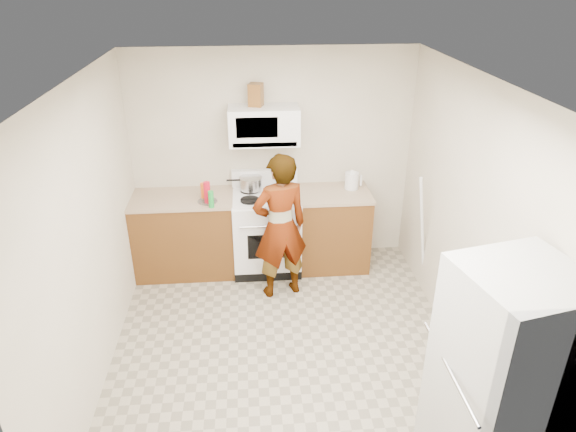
{
  "coord_description": "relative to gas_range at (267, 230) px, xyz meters",
  "views": [
    {
      "loc": [
        -0.29,
        -3.8,
        3.27
      ],
      "look_at": [
        0.07,
        0.55,
        1.12
      ],
      "focal_mm": 32.0,
      "sensor_mm": 36.0,
      "label": 1
    }
  ],
  "objects": [
    {
      "name": "floor",
      "position": [
        0.1,
        -1.48,
        -0.49
      ],
      "size": [
        3.6,
        3.6,
        0.0
      ],
      "primitive_type": "plane",
      "color": "gray",
      "rests_on": "ground"
    },
    {
      "name": "back_wall",
      "position": [
        0.1,
        0.31,
        0.76
      ],
      "size": [
        3.2,
        0.02,
        2.5
      ],
      "primitive_type": "cube",
      "color": "beige",
      "rests_on": "floor"
    },
    {
      "name": "right_wall",
      "position": [
        1.69,
        -1.48,
        0.76
      ],
      "size": [
        0.02,
        3.6,
        2.5
      ],
      "primitive_type": "cube",
      "color": "beige",
      "rests_on": "floor"
    },
    {
      "name": "cabinet_left",
      "position": [
        -0.94,
        0.01,
        -0.04
      ],
      "size": [
        1.12,
        0.62,
        0.9
      ],
      "primitive_type": "cube",
      "color": "brown",
      "rests_on": "floor"
    },
    {
      "name": "counter_left",
      "position": [
        -0.94,
        0.01,
        0.43
      ],
      "size": [
        1.14,
        0.64,
        0.03
      ],
      "primitive_type": "cube",
      "color": "tan",
      "rests_on": "cabinet_left"
    },
    {
      "name": "cabinet_right",
      "position": [
        0.78,
        0.01,
        -0.04
      ],
      "size": [
        0.8,
        0.62,
        0.9
      ],
      "primitive_type": "cube",
      "color": "brown",
      "rests_on": "floor"
    },
    {
      "name": "counter_right",
      "position": [
        0.78,
        0.01,
        0.43
      ],
      "size": [
        0.82,
        0.64,
        0.03
      ],
      "primitive_type": "cube",
      "color": "tan",
      "rests_on": "cabinet_right"
    },
    {
      "name": "gas_range",
      "position": [
        0.0,
        0.0,
        0.0
      ],
      "size": [
        0.76,
        0.65,
        1.13
      ],
      "color": "white",
      "rests_on": "floor"
    },
    {
      "name": "microwave",
      "position": [
        0.0,
        0.13,
        1.21
      ],
      "size": [
        0.76,
        0.38,
        0.4
      ],
      "primitive_type": "cube",
      "color": "white",
      "rests_on": "back_wall"
    },
    {
      "name": "person",
      "position": [
        0.12,
        -0.56,
        0.32
      ],
      "size": [
        0.67,
        0.53,
        1.61
      ],
      "primitive_type": "imported",
      "rotation": [
        0.0,
        0.0,
        3.42
      ],
      "color": "tan",
      "rests_on": "floor"
    },
    {
      "name": "fridge",
      "position": [
        1.38,
        -2.95,
        0.36
      ],
      "size": [
        0.83,
        0.83,
        1.7
      ],
      "primitive_type": "cube",
      "rotation": [
        0.0,
        0.0,
        0.22
      ],
      "color": "white",
      "rests_on": "floor"
    },
    {
      "name": "kettle",
      "position": [
        0.99,
        0.1,
        0.54
      ],
      "size": [
        0.16,
        0.16,
        0.19
      ],
      "primitive_type": "cylinder",
      "rotation": [
        0.0,
        0.0,
        0.01
      ],
      "color": "silver",
      "rests_on": "counter_right"
    },
    {
      "name": "jug",
      "position": [
        -0.08,
        0.17,
        1.53
      ],
      "size": [
        0.18,
        0.18,
        0.24
      ],
      "primitive_type": "cube",
      "rotation": [
        0.0,
        0.0,
        -0.3
      ],
      "color": "brown",
      "rests_on": "microwave"
    },
    {
      "name": "saucepan",
      "position": [
        -0.16,
        0.14,
        0.54
      ],
      "size": [
        0.33,
        0.33,
        0.14
      ],
      "primitive_type": "cylinder",
      "rotation": [
        0.0,
        0.0,
        -0.41
      ],
      "color": "#B3B2B7",
      "rests_on": "gas_range"
    },
    {
      "name": "tray",
      "position": [
        0.15,
        -0.15,
        0.47
      ],
      "size": [
        0.26,
        0.18,
        0.05
      ],
      "primitive_type": "cube",
      "rotation": [
        0.0,
        0.0,
        0.09
      ],
      "color": "silver",
      "rests_on": "gas_range"
    },
    {
      "name": "bottle_spray",
      "position": [
        -0.64,
        -0.17,
        0.57
      ],
      "size": [
        0.08,
        0.08,
        0.24
      ],
      "primitive_type": "cylinder",
      "rotation": [
        0.0,
        0.0,
        -0.12
      ],
      "color": "red",
      "rests_on": "counter_left"
    },
    {
      "name": "bottle_hot_sauce",
      "position": [
        -0.69,
        -0.04,
        0.54
      ],
      "size": [
        0.08,
        0.08,
        0.18
      ],
      "primitive_type": "cylinder",
      "rotation": [
        0.0,
        0.0,
        0.43
      ],
      "color": "orange",
      "rests_on": "counter_left"
    },
    {
      "name": "bottle_green_cap",
      "position": [
        -0.59,
        -0.28,
        0.54
      ],
      "size": [
        0.07,
        0.07,
        0.19
      ],
      "primitive_type": "cylinder",
      "rotation": [
        0.0,
        0.0,
        -0.34
      ],
      "color": "#1A9232",
      "rests_on": "counter_left"
    },
    {
      "name": "pot_lid",
      "position": [
        -0.64,
        -0.13,
        0.45
      ],
      "size": [
        0.26,
        0.26,
        0.01
      ],
      "primitive_type": "cylinder",
      "rotation": [
        0.0,
        0.0,
        -0.23
      ],
      "color": "silver",
      "rests_on": "counter_left"
    },
    {
      "name": "broom",
      "position": [
        1.64,
        -0.59,
        0.2
      ],
      "size": [
        0.27,
        0.17,
        1.35
      ],
      "primitive_type": "cylinder",
      "rotation": [
        0.14,
        -0.14,
        -0.28
      ],
      "color": "silver",
      "rests_on": "floor"
    }
  ]
}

